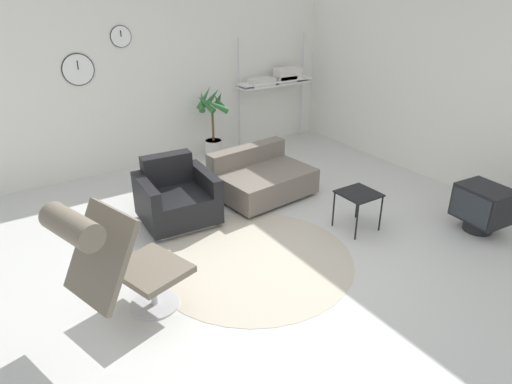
% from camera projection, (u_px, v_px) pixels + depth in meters
% --- Properties ---
extents(ground_plane, '(12.00, 12.00, 0.00)m').
position_uv_depth(ground_plane, '(270.00, 253.00, 4.90)').
color(ground_plane, silver).
extents(wall_back, '(12.00, 0.09, 2.80)m').
position_uv_depth(wall_back, '(147.00, 74.00, 6.74)').
color(wall_back, silver).
rests_on(wall_back, ground_plane).
extents(wall_right, '(0.06, 12.00, 2.80)m').
position_uv_depth(wall_right, '(473.00, 88.00, 5.87)').
color(wall_right, silver).
rests_on(wall_right, ground_plane).
extents(round_rug, '(2.11, 2.11, 0.01)m').
position_uv_depth(round_rug, '(253.00, 259.00, 4.78)').
color(round_rug, '#BCB29E').
rests_on(round_rug, ground_plane).
extents(lounge_chair, '(1.11, 0.84, 1.19)m').
position_uv_depth(lounge_chair, '(111.00, 254.00, 3.57)').
color(lounge_chair, '#BCBCC1').
rests_on(lounge_chair, ground_plane).
extents(armchair_red, '(0.90, 0.84, 0.77)m').
position_uv_depth(armchair_red, '(176.00, 199.00, 5.43)').
color(armchair_red, silver).
rests_on(armchair_red, ground_plane).
extents(couch_low, '(1.30, 1.02, 0.61)m').
position_uv_depth(couch_low, '(261.00, 179.00, 6.12)').
color(couch_low, black).
rests_on(couch_low, ground_plane).
extents(side_table, '(0.42, 0.42, 0.46)m').
position_uv_depth(side_table, '(358.00, 197.00, 5.22)').
color(side_table, black).
rests_on(side_table, ground_plane).
extents(crt_television, '(0.49, 0.58, 0.55)m').
position_uv_depth(crt_television, '(482.00, 206.00, 5.22)').
color(crt_television, black).
rests_on(crt_television, ground_plane).
extents(potted_plant, '(0.53, 0.60, 1.18)m').
position_uv_depth(potted_plant, '(212.00, 125.00, 7.20)').
color(potted_plant, silver).
rests_on(potted_plant, ground_plane).
extents(shelf_unit, '(1.38, 0.28, 1.84)m').
position_uv_depth(shelf_unit, '(278.00, 79.00, 7.73)').
color(shelf_unit, '#BCBCC1').
rests_on(shelf_unit, ground_plane).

